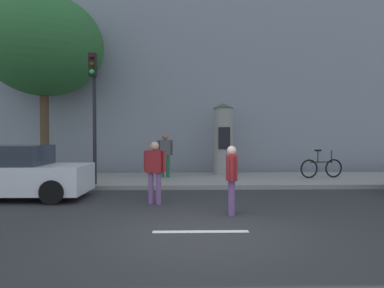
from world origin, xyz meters
TOP-DOWN VIEW (x-y plane):
  - ground_plane at (0.00, 0.00)m, footprint 80.00×80.00m
  - sidewalk_curb at (0.00, 7.00)m, footprint 36.00×4.00m
  - lane_markings at (0.00, 0.00)m, footprint 25.80×0.16m
  - building_backdrop at (0.00, 12.00)m, footprint 36.00×5.00m
  - traffic_light at (-3.29, 5.24)m, footprint 0.24×0.45m
  - poster_column at (1.33, 8.15)m, footprint 0.88×0.88m
  - street_tree at (-5.93, 7.88)m, footprint 4.71×4.71m
  - pedestrian_in_light_jacket at (0.77, 1.42)m, footprint 0.28×0.66m
  - pedestrian_in_red_top at (-1.07, 2.72)m, footprint 0.58×0.47m
  - pedestrian_with_backpack at (-1.03, 7.21)m, footprint 0.60×0.25m
  - bicycle_leaning at (4.99, 6.91)m, footprint 1.75×0.39m
  - parked_car_blue at (-5.29, 3.54)m, footprint 4.36×1.95m

SIDE VIEW (x-z plane):
  - ground_plane at x=0.00m, z-range 0.00..0.00m
  - lane_markings at x=0.00m, z-range 0.00..0.01m
  - sidewalk_curb at x=0.00m, z-range 0.00..0.15m
  - bicycle_leaning at x=4.99m, z-range -0.01..1.08m
  - parked_car_blue at x=-5.29m, z-range -0.03..1.49m
  - pedestrian_in_light_jacket at x=0.77m, z-range 0.14..1.70m
  - pedestrian_in_red_top at x=-1.07m, z-range 0.15..1.78m
  - pedestrian_with_backpack at x=-1.03m, z-range 0.30..2.00m
  - poster_column at x=1.33m, z-range 0.17..3.13m
  - traffic_light at x=-3.29m, z-range 0.90..5.22m
  - building_backdrop at x=0.00m, z-range 0.00..10.45m
  - street_tree at x=-5.93m, z-range 1.75..8.98m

